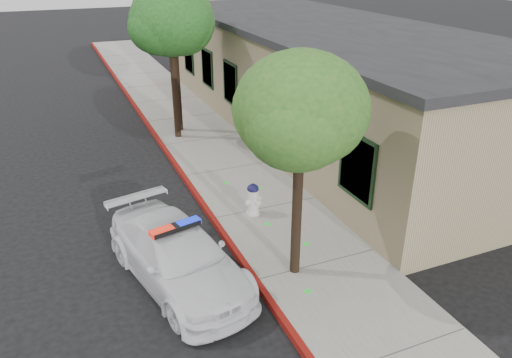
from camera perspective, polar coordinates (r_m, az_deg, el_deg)
The scene contains 9 objects.
ground at distance 11.25m, azimuth -0.24°, elevation -12.26°, with size 120.00×120.00×0.00m, color black.
sidewalk at distance 14.06m, azimuth 1.06°, elevation -3.60°, with size 3.20×60.00×0.15m, color gray.
red_curb at distance 13.58m, azimuth -4.92°, elevation -4.78°, with size 0.14×60.00×0.16m, color maroon.
clapboard_building at distance 20.55m, azimuth 7.45°, elevation 11.70°, with size 7.30×20.89×4.24m.
police_car at distance 11.17m, azimuth -9.05°, elevation -8.72°, with size 2.82×4.88×1.45m.
fire_hydrant at distance 13.49m, azimuth -0.34°, elevation -2.32°, with size 0.53×0.46×0.92m.
street_tree_near at distance 9.82m, azimuth 5.27°, elevation 7.48°, with size 2.73×2.80×4.99m.
street_tree_mid at distance 18.67m, azimuth -9.84°, elevation 17.17°, with size 3.14×2.92×5.58m.
street_tree_far at distance 19.36m, azimuth -9.51°, elevation 17.77°, with size 3.19×3.03×5.73m.
Camera 1 is at (-3.44, -8.25, 6.83)m, focal length 34.57 mm.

